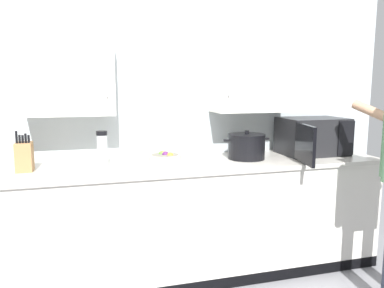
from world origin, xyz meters
The scene contains 7 objects.
back_wall_tiled centered at (0.00, 1.17, 1.36)m, with size 4.20×0.44×2.55m.
counter_unit centered at (0.00, 0.83, 0.46)m, with size 3.43×0.70×0.92m.
microwave_oven centered at (1.24, 0.86, 1.08)m, with size 0.63×0.77×0.32m.
knife_block centered at (-1.05, 0.84, 1.02)m, with size 0.11×0.15×0.29m.
fruit_bowl centered at (-0.05, 0.82, 0.96)m, with size 0.25×0.25×0.10m.
stock_pot centered at (0.63, 0.83, 1.02)m, with size 0.40×0.31×0.23m.
thermos_flask centered at (-0.52, 0.81, 1.05)m, with size 0.08×0.08×0.27m.
Camera 1 is at (-0.63, -1.99, 1.51)m, focal length 35.55 mm.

